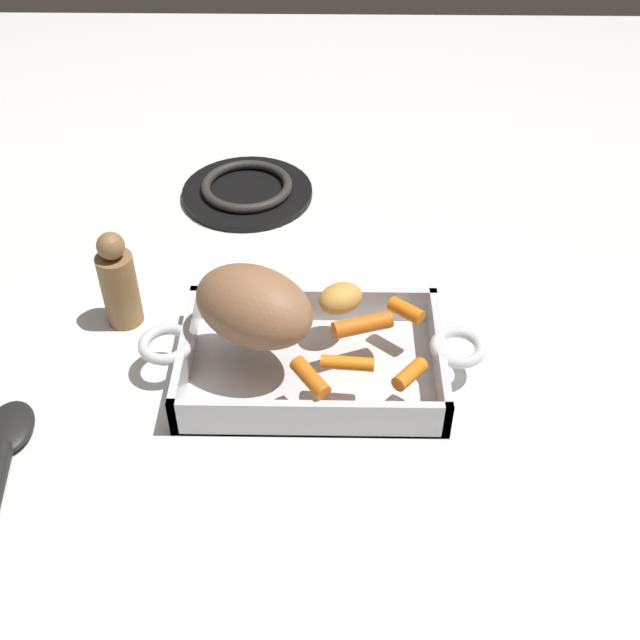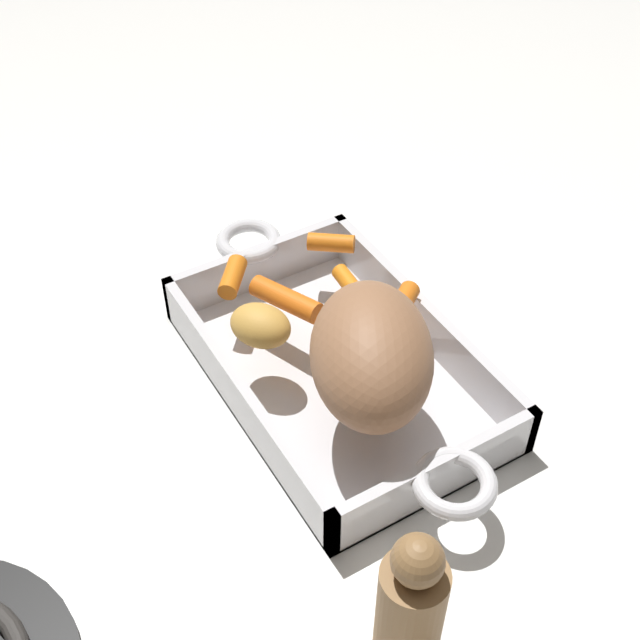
{
  "view_description": "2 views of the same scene",
  "coord_description": "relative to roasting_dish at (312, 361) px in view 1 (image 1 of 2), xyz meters",
  "views": [
    {
      "loc": [
        0.02,
        -0.65,
        0.67
      ],
      "look_at": [
        0.01,
        0.02,
        0.07
      ],
      "focal_mm": 44.52,
      "sensor_mm": 36.0,
      "label": 1
    },
    {
      "loc": [
        -0.43,
        0.27,
        0.56
      ],
      "look_at": [
        0.02,
        0.01,
        0.06
      ],
      "focal_mm": 47.81,
      "sensor_mm": 36.0,
      "label": 2
    }
  ],
  "objects": [
    {
      "name": "pork_roast",
      "position": [
        -0.06,
        0.01,
        0.08
      ],
      "size": [
        0.17,
        0.15,
        0.09
      ],
      "primitive_type": "ellipsoid",
      "rotation": [
        0.0,
        0.0,
        2.64
      ],
      "color": "#966746",
      "rests_on": "roasting_dish"
    },
    {
      "name": "baby_carrot_northeast",
      "position": [
        -0.0,
        -0.07,
        0.04
      ],
      "size": [
        0.05,
        0.05,
        0.02
      ],
      "primitive_type": "cylinder",
      "rotation": [
        1.67,
        0.0,
        0.64
      ],
      "color": "orange",
      "rests_on": "roasting_dish"
    },
    {
      "name": "ground_plane",
      "position": [
        0.0,
        0.0,
        -0.02
      ],
      "size": [
        2.22,
        2.22,
        0.0
      ],
      "primitive_type": "plane",
      "color": "white"
    },
    {
      "name": "roasting_dish",
      "position": [
        0.0,
        0.0,
        0.0
      ],
      "size": [
        0.4,
        0.2,
        0.05
      ],
      "color": "silver",
      "rests_on": "ground_plane"
    },
    {
      "name": "baby_carrot_center_left",
      "position": [
        0.04,
        -0.04,
        0.04
      ],
      "size": [
        0.06,
        0.02,
        0.02
      ],
      "primitive_type": "cylinder",
      "rotation": [
        1.57,
        0.0,
        1.49
      ],
      "color": "orange",
      "rests_on": "roasting_dish"
    },
    {
      "name": "baby_carrot_northwest",
      "position": [
        0.11,
        0.04,
        0.04
      ],
      "size": [
        0.04,
        0.04,
        0.02
      ],
      "primitive_type": "cylinder",
      "rotation": [
        1.55,
        0.0,
        0.88
      ],
      "color": "orange",
      "rests_on": "roasting_dish"
    },
    {
      "name": "stove_burner_rear",
      "position": [
        -0.11,
        0.38,
        -0.01
      ],
      "size": [
        0.2,
        0.2,
        0.02
      ],
      "color": "black",
      "rests_on": "ground_plane"
    },
    {
      "name": "potato_corner",
      "position": [
        0.03,
        0.06,
        0.05
      ],
      "size": [
        0.07,
        0.06,
        0.03
      ],
      "primitive_type": "ellipsoid",
      "rotation": [
        0.0,
        0.0,
        0.56
      ],
      "color": "gold",
      "rests_on": "roasting_dish"
    },
    {
      "name": "pepper_mill",
      "position": [
        -0.24,
        0.09,
        0.04
      ],
      "size": [
        0.04,
        0.04,
        0.13
      ],
      "color": "olive",
      "rests_on": "ground_plane"
    },
    {
      "name": "baby_carrot_center_right",
      "position": [
        0.06,
        0.02,
        0.04
      ],
      "size": [
        0.07,
        0.04,
        0.02
      ],
      "primitive_type": "cylinder",
      "rotation": [
        1.51,
        0.0,
        5.09
      ],
      "color": "orange",
      "rests_on": "roasting_dish"
    },
    {
      "name": "serving_spoon",
      "position": [
        -0.32,
        -0.14,
        -0.01
      ],
      "size": [
        0.06,
        0.21,
        0.02
      ],
      "rotation": [
        0.0,
        0.0,
        1.69
      ],
      "color": "black",
      "rests_on": "ground_plane"
    },
    {
      "name": "baby_carrot_long",
      "position": [
        0.11,
        -0.06,
        0.04
      ],
      "size": [
        0.04,
        0.05,
        0.02
      ],
      "primitive_type": "cylinder",
      "rotation": [
        1.62,
        0.0,
        2.45
      ],
      "color": "orange",
      "rests_on": "roasting_dish"
    }
  ]
}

